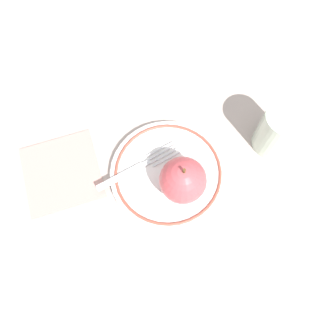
{
  "coord_description": "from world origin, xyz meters",
  "views": [
    {
      "loc": [
        -0.07,
        -0.19,
        0.59
      ],
      "look_at": [
        0.01,
        0.01,
        0.04
      ],
      "focal_mm": 35.0,
      "sensor_mm": 36.0,
      "label": 1
    }
  ],
  "objects_px": {
    "drinking_glass": "(278,131)",
    "napkin_folded": "(61,172)",
    "plate": "(168,173)",
    "apple_red_whole": "(183,180)",
    "fork": "(136,169)"
  },
  "relations": [
    {
      "from": "drinking_glass",
      "to": "napkin_folded",
      "type": "height_order",
      "value": "drinking_glass"
    },
    {
      "from": "plate",
      "to": "apple_red_whole",
      "type": "xyz_separation_m",
      "value": [
        0.01,
        -0.04,
        0.05
      ]
    },
    {
      "from": "drinking_glass",
      "to": "plate",
      "type": "bearing_deg",
      "value": 175.42
    },
    {
      "from": "plate",
      "to": "apple_red_whole",
      "type": "distance_m",
      "value": 0.06
    },
    {
      "from": "fork",
      "to": "drinking_glass",
      "type": "bearing_deg",
      "value": -16.32
    },
    {
      "from": "fork",
      "to": "napkin_folded",
      "type": "distance_m",
      "value": 0.14
    },
    {
      "from": "plate",
      "to": "drinking_glass",
      "type": "bearing_deg",
      "value": -4.58
    },
    {
      "from": "fork",
      "to": "napkin_folded",
      "type": "relative_size",
      "value": 1.15
    },
    {
      "from": "plate",
      "to": "napkin_folded",
      "type": "distance_m",
      "value": 0.2
    },
    {
      "from": "plate",
      "to": "napkin_folded",
      "type": "xyz_separation_m",
      "value": [
        -0.19,
        0.09,
        -0.01
      ]
    },
    {
      "from": "fork",
      "to": "drinking_glass",
      "type": "xyz_separation_m",
      "value": [
        0.27,
        -0.05,
        0.03
      ]
    },
    {
      "from": "plate",
      "to": "drinking_glass",
      "type": "distance_m",
      "value": 0.22
    },
    {
      "from": "drinking_glass",
      "to": "napkin_folded",
      "type": "bearing_deg",
      "value": 165.6
    },
    {
      "from": "drinking_glass",
      "to": "apple_red_whole",
      "type": "bearing_deg",
      "value": -174.1
    },
    {
      "from": "apple_red_whole",
      "to": "napkin_folded",
      "type": "xyz_separation_m",
      "value": [
        -0.2,
        0.12,
        -0.06
      ]
    }
  ]
}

